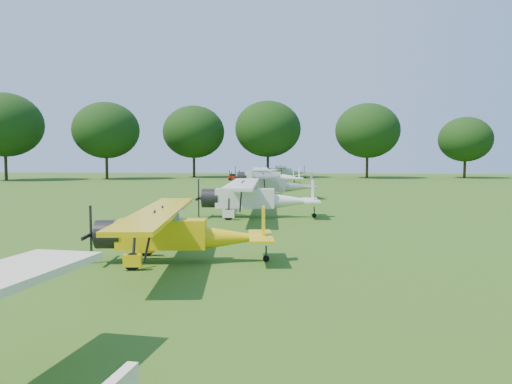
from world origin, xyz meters
TOP-DOWN VIEW (x-y plane):
  - ground at (0.00, 0.00)m, footprint 160.00×160.00m
  - tree_belt at (3.57, 0.16)m, footprint 137.36×130.27m
  - aircraft_2 at (0.10, -11.40)m, footprint 6.04×9.60m
  - aircraft_3 at (1.37, 1.06)m, footprint 6.99×11.13m
  - aircraft_4 at (1.39, 14.11)m, footprint 7.20×11.42m
  - aircraft_5 at (-0.12, 28.68)m, footprint 7.69×12.25m
  - aircraft_6 at (-0.17, 41.87)m, footprint 5.81×9.26m
  - aircraft_7 at (0.78, 54.43)m, footprint 6.89×10.95m
  - golf_cart at (-6.34, 46.15)m, footprint 2.10×1.52m

SIDE VIEW (x-z plane):
  - ground at x=0.00m, z-range 0.00..0.00m
  - golf_cart at x=-6.34m, z-range -0.27..1.36m
  - aircraft_6 at x=-0.17m, z-range 0.15..1.98m
  - aircraft_2 at x=0.10m, z-range 0.16..2.04m
  - aircraft_7 at x=0.78m, z-range 0.18..2.33m
  - aircraft_3 at x=1.37m, z-range 0.18..2.37m
  - aircraft_4 at x=1.39m, z-range 0.19..2.43m
  - aircraft_5 at x=-0.12m, z-range 0.20..2.61m
  - tree_belt at x=3.57m, z-range 0.77..15.29m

